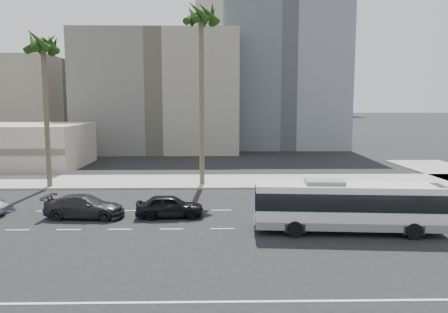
{
  "coord_description": "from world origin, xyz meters",
  "views": [
    {
      "loc": [
        -3.4,
        -24.79,
        7.32
      ],
      "look_at": [
        -2.81,
        4.0,
        3.83
      ],
      "focal_mm": 34.65,
      "sensor_mm": 36.0,
      "label": 1
    }
  ],
  "objects_px": {
    "city_bus": "(348,205)",
    "palm_near": "(201,20)",
    "palm_mid": "(43,48)",
    "car_b": "(85,206)",
    "car_a": "(170,206)"
  },
  "relations": [
    {
      "from": "city_bus",
      "to": "palm_near",
      "type": "xyz_separation_m",
      "value": [
        -8.77,
        14.69,
        13.0
      ]
    },
    {
      "from": "palm_mid",
      "to": "city_bus",
      "type": "bearing_deg",
      "value": -31.77
    },
    {
      "from": "palm_near",
      "to": "palm_mid",
      "type": "height_order",
      "value": "palm_near"
    },
    {
      "from": "car_b",
      "to": "palm_mid",
      "type": "height_order",
      "value": "palm_mid"
    },
    {
      "from": "city_bus",
      "to": "car_b",
      "type": "distance_m",
      "value": 16.45
    },
    {
      "from": "car_b",
      "to": "palm_near",
      "type": "relative_size",
      "value": 0.32
    },
    {
      "from": "car_b",
      "to": "palm_near",
      "type": "distance_m",
      "value": 19.21
    },
    {
      "from": "city_bus",
      "to": "palm_near",
      "type": "distance_m",
      "value": 21.49
    },
    {
      "from": "car_a",
      "to": "car_b",
      "type": "xyz_separation_m",
      "value": [
        -5.5,
        0.02,
        0.0
      ]
    },
    {
      "from": "palm_mid",
      "to": "car_a",
      "type": "bearing_deg",
      "value": -41.26
    },
    {
      "from": "car_a",
      "to": "palm_near",
      "type": "relative_size",
      "value": 0.27
    },
    {
      "from": "car_b",
      "to": "palm_mid",
      "type": "xyz_separation_m",
      "value": [
        -6.12,
        10.17,
        11.32
      ]
    },
    {
      "from": "city_bus",
      "to": "palm_near",
      "type": "relative_size",
      "value": 0.67
    },
    {
      "from": "car_b",
      "to": "palm_mid",
      "type": "bearing_deg",
      "value": 36.14
    },
    {
      "from": "car_a",
      "to": "palm_mid",
      "type": "height_order",
      "value": "palm_mid"
    }
  ]
}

